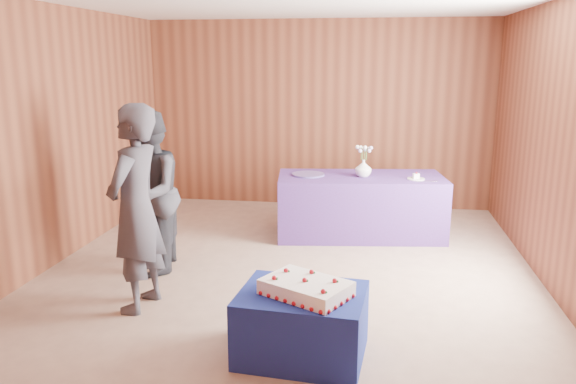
% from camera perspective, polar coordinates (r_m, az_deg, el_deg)
% --- Properties ---
extents(ground, '(6.00, 6.00, 0.00)m').
position_cam_1_polar(ground, '(5.68, -0.18, -8.75)').
color(ground, '#A1846F').
rests_on(ground, ground).
extents(room_shell, '(5.04, 6.04, 2.72)m').
position_cam_1_polar(room_shell, '(5.28, -0.19, 9.71)').
color(room_shell, brown).
rests_on(room_shell, ground).
extents(cake_table, '(0.96, 0.78, 0.50)m').
position_cam_1_polar(cake_table, '(4.22, 1.43, -13.27)').
color(cake_table, navy).
rests_on(cake_table, ground).
extents(serving_table, '(2.10, 1.15, 0.75)m').
position_cam_1_polar(serving_table, '(6.98, 7.34, -1.39)').
color(serving_table, '#4B2F83').
rests_on(serving_table, ground).
extents(sheet_cake, '(0.74, 0.66, 0.14)m').
position_cam_1_polar(sheet_cake, '(4.05, 1.85, -9.70)').
color(sheet_cake, white).
rests_on(sheet_cake, cake_table).
extents(vase, '(0.22, 0.22, 0.21)m').
position_cam_1_polar(vase, '(6.84, 7.66, 2.41)').
color(vase, white).
rests_on(vase, serving_table).
extents(flower_spray, '(0.21, 0.21, 0.16)m').
position_cam_1_polar(flower_spray, '(6.80, 7.72, 4.39)').
color(flower_spray, '#36692A').
rests_on(flower_spray, vase).
extents(platter, '(0.50, 0.50, 0.02)m').
position_cam_1_polar(platter, '(6.88, 2.06, 1.80)').
color(platter, '#56468D').
rests_on(platter, serving_table).
extents(plate, '(0.25, 0.25, 0.01)m').
position_cam_1_polar(plate, '(6.82, 12.87, 1.31)').
color(plate, silver).
rests_on(plate, serving_table).
extents(cake_slice, '(0.08, 0.07, 0.08)m').
position_cam_1_polar(cake_slice, '(6.81, 12.89, 1.62)').
color(cake_slice, white).
rests_on(cake_slice, plate).
extents(knife, '(0.26, 0.07, 0.00)m').
position_cam_1_polar(knife, '(6.74, 13.95, 1.08)').
color(knife, '#B9BABE').
rests_on(knife, serving_table).
extents(guest_left, '(0.49, 0.69, 1.79)m').
position_cam_1_polar(guest_left, '(4.95, -15.23, -1.68)').
color(guest_left, '#3A3944').
rests_on(guest_left, ground).
extents(guest_right, '(0.79, 0.92, 1.65)m').
position_cam_1_polar(guest_right, '(5.79, -13.97, -0.14)').
color(guest_right, '#32333C').
rests_on(guest_right, ground).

